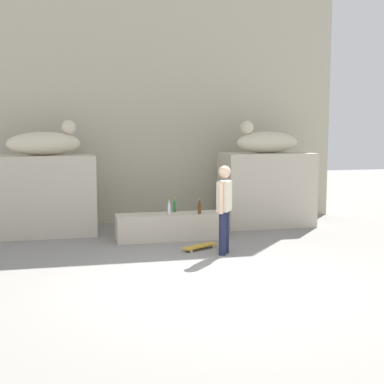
# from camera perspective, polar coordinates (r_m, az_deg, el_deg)

# --- Properties ---
(ground_plane) EXTENTS (40.00, 40.00, 0.00)m
(ground_plane) POSITION_cam_1_polar(r_m,az_deg,el_deg) (8.20, 2.04, -9.79)
(ground_plane) COLOR gray
(facade_wall) EXTENTS (9.63, 0.60, 6.50)m
(facade_wall) POSITION_cam_1_polar(r_m,az_deg,el_deg) (13.70, -4.46, 10.59)
(facade_wall) COLOR #B8B298
(facade_wall) RESTS_ON ground_plane
(pedestal_left) EXTENTS (2.17, 1.14, 1.77)m
(pedestal_left) POSITION_cam_1_polar(r_m,az_deg,el_deg) (12.12, -15.49, -0.35)
(pedestal_left) COLOR beige
(pedestal_left) RESTS_ON ground_plane
(pedestal_right) EXTENTS (2.17, 1.14, 1.77)m
(pedestal_right) POSITION_cam_1_polar(r_m,az_deg,el_deg) (12.97, 8.06, 0.28)
(pedestal_right) COLOR beige
(pedestal_right) RESTS_ON ground_plane
(statue_reclining_left) EXTENTS (1.69, 0.91, 0.78)m
(statue_reclining_left) POSITION_cam_1_polar(r_m,az_deg,el_deg) (12.04, -15.50, 5.18)
(statue_reclining_left) COLOR beige
(statue_reclining_left) RESTS_ON pedestal_left
(statue_reclining_right) EXTENTS (1.65, 0.74, 0.78)m
(statue_reclining_right) POSITION_cam_1_polar(r_m,az_deg,el_deg) (12.87, 8.00, 5.45)
(statue_reclining_right) COLOR beige
(statue_reclining_right) RESTS_ON pedestal_right
(ledge_block) EXTENTS (2.30, 0.62, 0.55)m
(ledge_block) POSITION_cam_1_polar(r_m,az_deg,el_deg) (11.29, -2.34, -3.75)
(ledge_block) COLOR beige
(ledge_block) RESTS_ON ground_plane
(skater) EXTENTS (0.36, 0.47, 1.67)m
(skater) POSITION_cam_1_polar(r_m,az_deg,el_deg) (9.88, 3.50, -1.47)
(skater) COLOR #1E233F
(skater) RESTS_ON ground_plane
(skateboard) EXTENTS (0.79, 0.58, 0.08)m
(skateboard) POSITION_cam_1_polar(r_m,az_deg,el_deg) (10.38, 0.85, -5.87)
(skateboard) COLOR gold
(skateboard) RESTS_ON ground_plane
(bottle_green) EXTENTS (0.06, 0.06, 0.30)m
(bottle_green) POSITION_cam_1_polar(r_m,az_deg,el_deg) (11.46, -1.89, -1.57)
(bottle_green) COLOR #1E722D
(bottle_green) RESTS_ON ledge_block
(bottle_clear) EXTENTS (0.06, 0.06, 0.30)m
(bottle_clear) POSITION_cam_1_polar(r_m,az_deg,el_deg) (11.18, -2.48, -1.77)
(bottle_clear) COLOR silver
(bottle_clear) RESTS_ON ledge_block
(bottle_brown) EXTENTS (0.07, 0.07, 0.31)m
(bottle_brown) POSITION_cam_1_polar(r_m,az_deg,el_deg) (11.23, 0.82, -1.70)
(bottle_brown) COLOR #593314
(bottle_brown) RESTS_ON ledge_block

